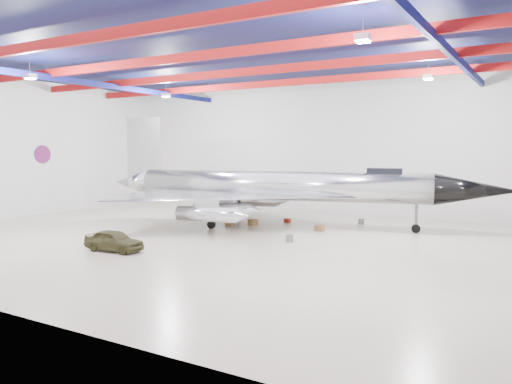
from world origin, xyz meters
The scene contains 15 objects.
floor centered at (0.00, 0.00, 0.00)m, with size 40.00×40.00×0.00m, color #B9AB93.
wall_back centered at (0.00, 15.00, 5.50)m, with size 40.00×40.00×0.00m, color silver.
wall_left centered at (-20.00, 0.00, 5.50)m, with size 30.00×30.00×0.00m, color silver.
ceiling centered at (0.00, 0.00, 11.00)m, with size 40.00×40.00×0.00m, color #0A0F38.
ceiling_structure centered at (0.00, 0.00, 10.32)m, with size 39.50×29.50×1.08m.
wall_roundel centered at (-19.94, 2.00, 5.00)m, with size 1.50×1.50×0.10m, color #B21414.
jet_aircraft centered at (-0.03, 6.20, 2.58)m, with size 28.53×19.54×7.85m.
jeep centered at (-3.59, -5.92, 0.58)m, with size 1.36×3.38×1.15m, color #3C391E.
crate_ply centered at (-3.19, 4.75, 0.19)m, with size 0.55×0.44×0.39m, color olive.
toolbox_red centered at (-0.23, 8.02, 0.15)m, with size 0.43×0.35×0.30m, color maroon.
engine_drum centered at (3.35, 1.21, 0.21)m, with size 0.46×0.46×0.42m, color #59595B.
parts_bin centered at (3.33, 5.72, 0.20)m, with size 0.57×0.45×0.40m, color olive.
crate_small centered at (-5.76, 7.61, 0.14)m, with size 0.40×0.32×0.28m, color #59595B.
oil_barrel centered at (-1.73, 5.53, 0.22)m, with size 0.63×0.50×0.44m, color olive.
spares_box centered at (4.77, 10.06, 0.20)m, with size 0.44×0.44×0.40m, color #59595B.
Camera 1 is at (16.29, -24.81, 5.49)m, focal length 35.00 mm.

